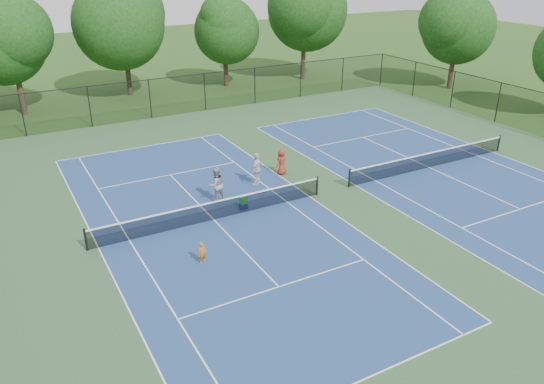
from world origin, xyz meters
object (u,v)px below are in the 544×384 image
tree_back_c (224,27)px  ball_hopper (243,200)px  tree_back_b (122,18)px  child_player (202,253)px  bystander_c (282,162)px  tree_side_e (458,24)px  tree_back_a (9,36)px  tree_back_d (304,8)px  instructor (216,185)px  bystander_a (257,169)px  ball_crate (243,206)px

tree_back_c → ball_hopper: 27.10m
tree_back_b → ball_hopper: (-1.20, -25.60, -6.11)m
child_player → bystander_c: (7.66, 6.77, 0.28)m
tree_side_e → ball_hopper: (-28.20, -13.60, -5.33)m
tree_back_a → child_player: size_ratio=9.50×
tree_back_d → instructor: bearing=-130.7°
tree_back_a → bystander_a: (9.80, -21.22, -5.11)m
tree_back_b → tree_back_d: bearing=-6.7°
child_player → tree_back_d: bearing=38.1°
child_player → bystander_c: size_ratio=0.63×
ball_crate → bystander_c: bearing=37.5°
tree_back_b → tree_back_c: size_ratio=1.19×
tree_back_c → tree_side_e: 21.10m
tree_back_d → tree_side_e: size_ratio=1.17×
bystander_c → tree_side_e: bearing=-180.0°
instructor → ball_hopper: (0.84, -1.43, -0.47)m
tree_back_c → bystander_c: bearing=-106.2°
ball_crate → child_player: bearing=-134.8°
tree_back_b → instructor: bearing=-94.8°
tree_back_c → bystander_c: (-6.26, -21.58, -4.72)m
tree_back_c → bystander_a: size_ratio=4.52×
tree_back_a → bystander_c: (11.74, -20.58, -5.28)m
instructor → ball_crate: bearing=113.1°
ball_crate → ball_hopper: ball_hopper is taller
tree_back_b → instructor: (-2.04, -24.17, -5.64)m
tree_back_b → child_player: 30.38m
bystander_c → ball_hopper: (-3.94, -3.02, -0.28)m
tree_back_c → instructor: tree_back_c is taller
tree_back_a → tree_back_d: size_ratio=0.88×
child_player → tree_back_c: bearing=50.7°
tree_side_e → bystander_a: size_ratio=4.78×
tree_side_e → instructor: (-29.04, -12.17, -4.86)m
instructor → bystander_c: 5.04m
ball_crate → instructor: bearing=120.3°
instructor → bystander_c: bearing=-168.8°
ball_crate → ball_hopper: (0.00, 0.00, 0.34)m
bystander_a → ball_hopper: (-2.01, -2.38, -0.45)m
bystander_a → ball_crate: 3.21m
tree_back_b → tree_side_e: (27.00, -12.00, -0.79)m
tree_back_d → child_player: size_ratio=10.76×
child_player → ball_crate: 5.29m
bystander_a → ball_hopper: bearing=8.7°
tree_back_b → child_player: tree_back_b is taller
tree_back_a → tree_back_c: size_ratio=1.09×
instructor → child_player: bearing=53.7°
bystander_c → ball_hopper: size_ratio=3.95×
ball_hopper → tree_back_a: bearing=108.3°
ball_hopper → tree_back_c: bearing=67.5°
ball_hopper → tree_back_b: bearing=87.3°
bystander_a → tree_back_a: bearing=-106.3°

